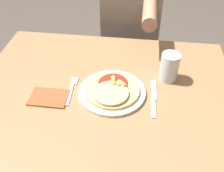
{
  "coord_description": "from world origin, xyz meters",
  "views": [
    {
      "loc": [
        0.14,
        -0.74,
        1.48
      ],
      "look_at": [
        0.04,
        0.05,
        0.79
      ],
      "focal_mm": 42.0,
      "sensor_mm": 36.0,
      "label": 1
    }
  ],
  "objects_px": {
    "fork": "(72,89)",
    "knife": "(154,99)",
    "person_diner": "(131,24)",
    "pizza": "(112,90)",
    "drinking_glass": "(169,67)",
    "plate": "(112,92)",
    "dining_table": "(101,118)"
  },
  "relations": [
    {
      "from": "pizza",
      "to": "person_diner",
      "type": "distance_m",
      "value": 0.68
    },
    {
      "from": "knife",
      "to": "drinking_glass",
      "type": "xyz_separation_m",
      "value": [
        0.06,
        0.14,
        0.06
      ]
    },
    {
      "from": "pizza",
      "to": "knife",
      "type": "xyz_separation_m",
      "value": [
        0.17,
        -0.01,
        -0.02
      ]
    },
    {
      "from": "pizza",
      "to": "person_diner",
      "type": "bearing_deg",
      "value": 87.42
    },
    {
      "from": "knife",
      "to": "person_diner",
      "type": "distance_m",
      "value": 0.7
    },
    {
      "from": "fork",
      "to": "knife",
      "type": "xyz_separation_m",
      "value": [
        0.34,
        -0.02,
        0.0
      ]
    },
    {
      "from": "fork",
      "to": "person_diner",
      "type": "bearing_deg",
      "value": 73.05
    },
    {
      "from": "dining_table",
      "to": "fork",
      "type": "height_order",
      "value": "fork"
    },
    {
      "from": "plate",
      "to": "person_diner",
      "type": "bearing_deg",
      "value": 87.32
    },
    {
      "from": "fork",
      "to": "knife",
      "type": "distance_m",
      "value": 0.34
    },
    {
      "from": "knife",
      "to": "drinking_glass",
      "type": "distance_m",
      "value": 0.17
    },
    {
      "from": "dining_table",
      "to": "pizza",
      "type": "relative_size",
      "value": 4.87
    },
    {
      "from": "pizza",
      "to": "knife",
      "type": "distance_m",
      "value": 0.17
    },
    {
      "from": "drinking_glass",
      "to": "person_diner",
      "type": "xyz_separation_m",
      "value": [
        -0.2,
        0.54,
        -0.1
      ]
    },
    {
      "from": "dining_table",
      "to": "drinking_glass",
      "type": "distance_m",
      "value": 0.36
    },
    {
      "from": "plate",
      "to": "fork",
      "type": "distance_m",
      "value": 0.17
    },
    {
      "from": "dining_table",
      "to": "pizza",
      "type": "bearing_deg",
      "value": 46.95
    },
    {
      "from": "fork",
      "to": "knife",
      "type": "relative_size",
      "value": 0.8
    },
    {
      "from": "plate",
      "to": "drinking_glass",
      "type": "height_order",
      "value": "drinking_glass"
    },
    {
      "from": "fork",
      "to": "knife",
      "type": "bearing_deg",
      "value": -2.93
    },
    {
      "from": "pizza",
      "to": "knife",
      "type": "height_order",
      "value": "pizza"
    },
    {
      "from": "plate",
      "to": "knife",
      "type": "distance_m",
      "value": 0.17
    },
    {
      "from": "dining_table",
      "to": "plate",
      "type": "height_order",
      "value": "plate"
    },
    {
      "from": "pizza",
      "to": "person_diner",
      "type": "xyz_separation_m",
      "value": [
        0.03,
        0.67,
        -0.06
      ]
    },
    {
      "from": "dining_table",
      "to": "pizza",
      "type": "distance_m",
      "value": 0.14
    },
    {
      "from": "person_diner",
      "to": "dining_table",
      "type": "bearing_deg",
      "value": -95.72
    },
    {
      "from": "pizza",
      "to": "knife",
      "type": "relative_size",
      "value": 1.03
    },
    {
      "from": "plate",
      "to": "person_diner",
      "type": "relative_size",
      "value": 0.22
    },
    {
      "from": "plate",
      "to": "knife",
      "type": "xyz_separation_m",
      "value": [
        0.17,
        -0.01,
        -0.0
      ]
    },
    {
      "from": "plate",
      "to": "knife",
      "type": "relative_size",
      "value": 1.25
    },
    {
      "from": "dining_table",
      "to": "plate",
      "type": "relative_size",
      "value": 3.99
    },
    {
      "from": "plate",
      "to": "fork",
      "type": "height_order",
      "value": "plate"
    }
  ]
}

